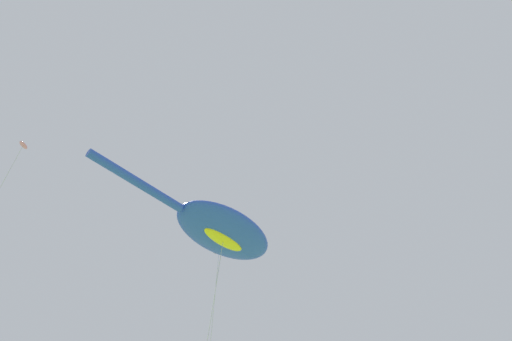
{
  "coord_description": "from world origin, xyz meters",
  "views": [
    {
      "loc": [
        -6.36,
        1.75,
        1.39
      ],
      "look_at": [
        -1.19,
        9.66,
        11.49
      ],
      "focal_mm": 33.8,
      "sensor_mm": 36.0,
      "label": 1
    }
  ],
  "objects": [
    {
      "name": "small_kite_bird_shape",
      "position": [
        3.56,
        20.62,
        17.54
      ],
      "size": [
        0.73,
        1.77,
        18.13
      ],
      "rotation": [
        0.0,
        0.0,
        -0.22
      ],
      "color": "black",
      "rests_on": "ground"
    },
    {
      "name": "big_show_kite",
      "position": [
        2.2,
        18.02,
        16.65
      ],
      "size": [
        10.4,
        6.9,
        17.24
      ],
      "rotation": [
        0.0,
        0.0,
        0.2
      ],
      "color": "blue",
      "rests_on": "ground"
    },
    {
      "name": "small_kite_streamer_purple",
      "position": [
        -7.54,
        19.89,
        16.82
      ],
      "size": [
        0.58,
        1.33,
        18.89
      ],
      "rotation": [
        0.0,
        0.0,
        0.75
      ],
      "color": "pink",
      "rests_on": "ground"
    }
  ]
}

